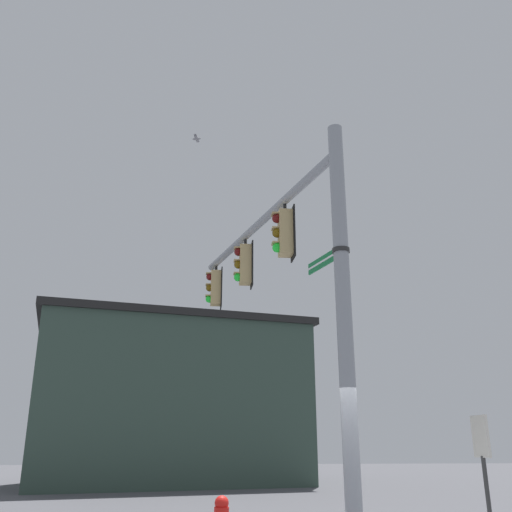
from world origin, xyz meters
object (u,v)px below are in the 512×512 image
(bird_flying, at_px, (197,139))
(historical_marker, at_px, (483,456))
(traffic_light_nearest_pole, at_px, (284,233))
(traffic_light_mid_outer, at_px, (215,288))
(traffic_light_mid_inner, at_px, (245,264))
(street_name_sign, at_px, (331,256))

(bird_flying, bearing_deg, historical_marker, -132.36)
(traffic_light_nearest_pole, height_order, traffic_light_mid_outer, same)
(traffic_light_nearest_pole, distance_m, historical_marker, 5.95)
(bird_flying, relative_size, historical_marker, 0.19)
(historical_marker, bearing_deg, bird_flying, 47.64)
(traffic_light_mid_inner, relative_size, bird_flying, 3.29)
(traffic_light_nearest_pole, xyz_separation_m, historical_marker, (-1.10, -3.48, -4.70))
(traffic_light_mid_inner, xyz_separation_m, bird_flying, (1.55, 1.40, 4.59))
(traffic_light_nearest_pole, relative_size, historical_marker, 0.62)
(traffic_light_mid_inner, distance_m, street_name_sign, 4.69)
(traffic_light_mid_inner, xyz_separation_m, traffic_light_mid_outer, (2.43, 0.69, 0.00))
(historical_marker, bearing_deg, street_name_sign, 106.00)
(traffic_light_nearest_pole, bearing_deg, street_name_sign, -163.64)
(traffic_light_nearest_pole, relative_size, street_name_sign, 0.95)
(traffic_light_mid_inner, xyz_separation_m, historical_marker, (-3.53, -4.17, -4.70))
(traffic_light_mid_outer, distance_m, historical_marker, 9.01)
(traffic_light_mid_inner, bearing_deg, bird_flying, 42.10)
(traffic_light_mid_inner, bearing_deg, traffic_light_nearest_pole, -164.20)
(historical_marker, bearing_deg, traffic_light_mid_outer, 39.19)
(traffic_light_mid_outer, height_order, bird_flying, bird_flying)
(street_name_sign, height_order, bird_flying, bird_flying)
(traffic_light_mid_outer, xyz_separation_m, bird_flying, (-0.87, 0.72, 4.59))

